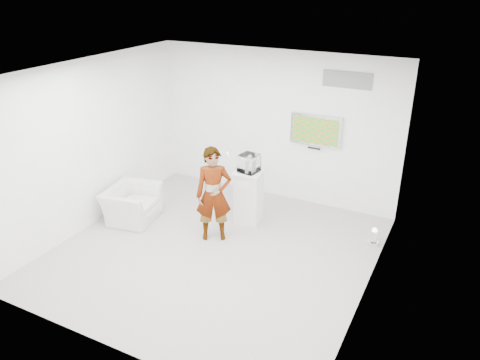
{
  "coord_description": "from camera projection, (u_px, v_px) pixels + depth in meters",
  "views": [
    {
      "loc": [
        3.43,
        -5.77,
        4.3
      ],
      "look_at": [
        0.17,
        0.6,
        1.11
      ],
      "focal_mm": 35.0,
      "sensor_mm": 36.0,
      "label": 1
    }
  ],
  "objects": [
    {
      "name": "vitrine",
      "position": [
        249.0,
        163.0,
        8.37
      ],
      "size": [
        0.36,
        0.36,
        0.32
      ],
      "primitive_type": "cube",
      "rotation": [
        0.0,
        0.0,
        -0.14
      ],
      "color": "white",
      "rests_on": "pedestal"
    },
    {
      "name": "pedestal",
      "position": [
        249.0,
        196.0,
        8.64
      ],
      "size": [
        0.55,
        0.55,
        1.01
      ],
      "primitive_type": "cube",
      "rotation": [
        0.0,
        0.0,
        0.13
      ],
      "color": "white",
      "rests_on": "room"
    },
    {
      "name": "armchair",
      "position": [
        132.0,
        204.0,
        8.77
      ],
      "size": [
        1.01,
        1.11,
        0.64
      ],
      "primitive_type": "imported",
      "rotation": [
        0.0,
        0.0,
        1.74
      ],
      "color": "silver",
      "rests_on": "room"
    },
    {
      "name": "tv",
      "position": [
        316.0,
        130.0,
        8.88
      ],
      "size": [
        1.0,
        0.08,
        0.6
      ],
      "primitive_type": "cube",
      "color": "#B8B8BC",
      "rests_on": "room"
    },
    {
      "name": "wii_remote",
      "position": [
        228.0,
        154.0,
        7.82
      ],
      "size": [
        0.12,
        0.14,
        0.04
      ],
      "primitive_type": "cube",
      "rotation": [
        0.0,
        0.0,
        0.64
      ],
      "color": "white",
      "rests_on": "person"
    },
    {
      "name": "person",
      "position": [
        214.0,
        195.0,
        7.94
      ],
      "size": [
        0.73,
        0.66,
        1.68
      ],
      "primitive_type": "imported",
      "rotation": [
        0.0,
        0.0,
        0.53
      ],
      "color": "silver",
      "rests_on": "room"
    },
    {
      "name": "logo_decal",
      "position": [
        347.0,
        80.0,
        8.3
      ],
      "size": [
        0.9,
        0.02,
        0.3
      ],
      "primitive_type": "cube",
      "color": "slate",
      "rests_on": "room"
    },
    {
      "name": "room",
      "position": [
        213.0,
        169.0,
        7.26
      ],
      "size": [
        5.01,
        5.01,
        3.0
      ],
      "color": "#B1ADA2",
      "rests_on": "ground"
    },
    {
      "name": "console",
      "position": [
        249.0,
        166.0,
        8.39
      ],
      "size": [
        0.07,
        0.17,
        0.23
      ],
      "primitive_type": "cube",
      "rotation": [
        0.0,
        0.0,
        0.09
      ],
      "color": "white",
      "rests_on": "pedestal"
    },
    {
      "name": "floor_uplight",
      "position": [
        374.0,
        237.0,
        8.0
      ],
      "size": [
        0.25,
        0.25,
        0.31
      ],
      "primitive_type": "cylinder",
      "rotation": [
        0.0,
        0.0,
        -0.29
      ],
      "color": "white",
      "rests_on": "room"
    }
  ]
}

